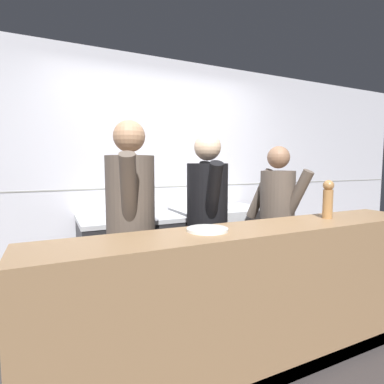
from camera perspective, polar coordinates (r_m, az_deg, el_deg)
The scene contains 13 objects.
ground_plane at distance 2.56m, azimuth 8.28°, elevation -28.26°, with size 14.00×14.00×0.00m, color #383333.
wall_back_tiled at distance 3.51m, azimuth -5.49°, elevation 3.46°, with size 8.00×0.06×2.60m.
oven_range at distance 3.13m, azimuth -11.66°, elevation -12.65°, with size 0.97×0.71×0.90m.
prep_counter at distance 3.51m, azimuth 5.34°, elevation -10.56°, with size 1.01×0.65×0.91m.
pass_counter at distance 2.21m, azimuth 11.93°, elevation -19.41°, with size 2.88×0.45×0.99m.
stock_pot at distance 3.04m, azimuth -11.02°, elevation -2.35°, with size 0.24×0.24×0.20m.
mixing_bowl_steel at distance 3.38m, azimuth 4.71°, elevation -2.32°, with size 0.25×0.25×0.10m.
chefs_knife at distance 3.28m, azimuth 6.80°, elevation -3.34°, with size 0.39×0.13×0.02m.
plated_dish_main at distance 1.90m, azimuth 2.92°, elevation -7.15°, with size 0.26×0.26×0.02m.
pepper_mill at distance 2.54m, azimuth 24.47°, elevation -1.10°, with size 0.08×0.08×0.30m.
chef_head_cook at distance 2.25m, azimuth -11.56°, elevation -6.40°, with size 0.43×0.75×1.72m.
chef_sous at distance 2.50m, azimuth 2.91°, elevation -5.93°, with size 0.42×0.72×1.66m.
chef_line at distance 2.98m, azimuth 15.86°, elevation -5.18°, with size 0.41×0.68×1.58m.
Camera 1 is at (-1.20, -1.76, 1.41)m, focal length 28.00 mm.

